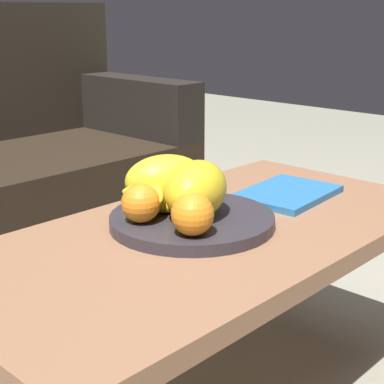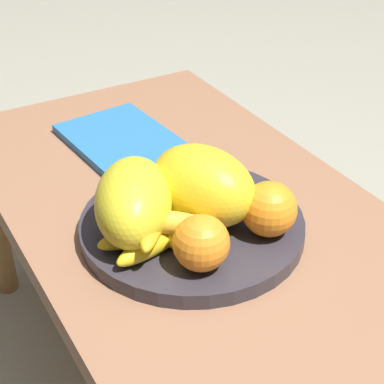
# 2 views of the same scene
# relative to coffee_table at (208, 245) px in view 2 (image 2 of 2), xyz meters

# --- Properties ---
(coffee_table) EXTENTS (1.12, 0.57, 0.44)m
(coffee_table) POSITION_rel_coffee_table_xyz_m (0.00, 0.00, 0.00)
(coffee_table) COLOR #956548
(coffee_table) RESTS_ON ground_plane
(fruit_bowl) EXTENTS (0.35, 0.35, 0.03)m
(fruit_bowl) POSITION_rel_coffee_table_xyz_m (-0.01, 0.04, 0.06)
(fruit_bowl) COLOR #322E36
(fruit_bowl) RESTS_ON coffee_table
(melon_large_front) EXTENTS (0.21, 0.17, 0.12)m
(melon_large_front) POSITION_rel_coffee_table_xyz_m (-0.02, 0.02, 0.13)
(melon_large_front) COLOR yellow
(melon_large_front) RESTS_ON fruit_bowl
(melon_smaller_beside) EXTENTS (0.21, 0.18, 0.11)m
(melon_smaller_beside) POSITION_rel_coffee_table_xyz_m (-0.00, 0.13, 0.13)
(melon_smaller_beside) COLOR yellow
(melon_smaller_beside) RESTS_ON fruit_bowl
(orange_front) EXTENTS (0.08, 0.08, 0.08)m
(orange_front) POSITION_rel_coffee_table_xyz_m (-0.11, 0.08, 0.11)
(orange_front) COLOR orange
(orange_front) RESTS_ON fruit_bowl
(orange_left) EXTENTS (0.08, 0.08, 0.08)m
(orange_left) POSITION_rel_coffee_table_xyz_m (-0.10, -0.04, 0.12)
(orange_left) COLOR orange
(orange_left) RESTS_ON fruit_bowl
(apple_front) EXTENTS (0.06, 0.06, 0.06)m
(apple_front) POSITION_rel_coffee_table_xyz_m (0.09, 0.09, 0.11)
(apple_front) COLOR #6FA52C
(apple_front) RESTS_ON fruit_bowl
(banana_bunch) EXTENTS (0.16, 0.16, 0.06)m
(banana_bunch) POSITION_rel_coffee_table_xyz_m (-0.04, 0.11, 0.10)
(banana_bunch) COLOR gold
(banana_bunch) RESTS_ON fruit_bowl
(magazine) EXTENTS (0.26, 0.20, 0.02)m
(magazine) POSITION_rel_coffee_table_xyz_m (0.30, 0.01, 0.06)
(magazine) COLOR #2C72B6
(magazine) RESTS_ON coffee_table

